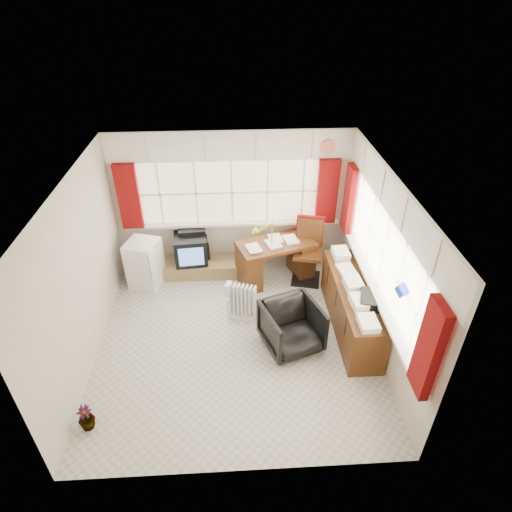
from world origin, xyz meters
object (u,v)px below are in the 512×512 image
at_px(task_chair, 308,247).
at_px(tv_bench, 204,267).
at_px(office_chair, 292,327).
at_px(radiator, 243,305).
at_px(desk_lamp, 272,229).
at_px(credenza, 351,306).
at_px(crt_tv, 191,249).
at_px(desk, 276,259).
at_px(mini_fridge, 145,264).

height_order(task_chair, tv_bench, task_chair).
bearing_deg(office_chair, task_chair, 53.58).
bearing_deg(radiator, desk_lamp, 60.66).
distance_m(credenza, tv_bench, 2.75).
xyz_separation_m(desk_lamp, task_chair, (0.65, 0.12, -0.45)).
xyz_separation_m(office_chair, credenza, (0.94, 0.35, 0.04)).
relative_size(radiator, tv_bench, 0.45).
xyz_separation_m(radiator, credenza, (1.61, -0.28, 0.14)).
bearing_deg(tv_bench, desk_lamp, -15.05).
bearing_deg(tv_bench, credenza, -33.71).
distance_m(radiator, crt_tv, 1.56).
distance_m(desk, crt_tv, 1.50).
xyz_separation_m(credenza, crt_tv, (-2.48, 1.55, 0.11)).
relative_size(task_chair, mini_fridge, 1.36).
bearing_deg(task_chair, mini_fridge, -178.44).
height_order(desk, credenza, credenza).
bearing_deg(crt_tv, desk_lamp, -13.99).
xyz_separation_m(desk, mini_fridge, (-2.23, -0.03, 0.01)).
xyz_separation_m(desk_lamp, mini_fridge, (-2.15, 0.05, -0.64)).
distance_m(radiator, mini_fridge, 1.90).
distance_m(office_chair, tv_bench, 2.31).
relative_size(tv_bench, crt_tv, 2.33).
distance_m(task_chair, radiator, 1.61).
relative_size(desk, mini_fridge, 1.68).
bearing_deg(desk_lamp, credenza, -47.65).
height_order(desk, tv_bench, desk).
height_order(office_chair, radiator, office_chair).
xyz_separation_m(task_chair, radiator, (-1.17, -1.05, -0.35)).
height_order(task_chair, radiator, task_chair).
bearing_deg(office_chair, crt_tv, 108.94).
height_order(radiator, credenza, credenza).
bearing_deg(desk, crt_tv, 169.75).
bearing_deg(task_chair, office_chair, -106.31).
bearing_deg(radiator, crt_tv, 124.35).
distance_m(credenza, mini_fridge, 3.48).
bearing_deg(mini_fridge, task_chair, 1.56).
xyz_separation_m(office_chair, radiator, (-0.67, 0.63, -0.10)).
distance_m(tv_bench, mini_fridge, 1.05).
xyz_separation_m(task_chair, crt_tv, (-2.03, 0.22, -0.11)).
xyz_separation_m(desk_lamp, crt_tv, (-1.39, 0.35, -0.56)).
bearing_deg(desk_lamp, task_chair, 10.87).
bearing_deg(radiator, credenza, -9.81).
height_order(desk, desk_lamp, desk_lamp).
bearing_deg(desk_lamp, radiator, -119.34).
bearing_deg(radiator, desk, 58.95).
bearing_deg(crt_tv, radiator, -55.65).
xyz_separation_m(desk, desk_lamp, (-0.08, -0.08, 0.65)).
distance_m(office_chair, radiator, 0.93).
xyz_separation_m(tv_bench, mini_fridge, (-0.97, -0.27, 0.30)).
bearing_deg(desk, mini_fridge, -179.20).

